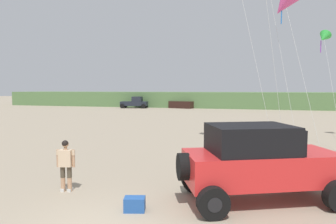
{
  "coord_description": "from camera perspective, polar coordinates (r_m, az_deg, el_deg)",
  "views": [
    {
      "loc": [
        3.37,
        -6.06,
        3.3
      ],
      "look_at": [
        0.61,
        3.64,
        2.53
      ],
      "focal_mm": 32.36,
      "sensor_mm": 36.0,
      "label": 1
    }
  ],
  "objects": [
    {
      "name": "dune_ridge",
      "position": [
        55.29,
        13.26,
        2.24
      ],
      "size": [
        90.0,
        9.12,
        2.73
      ],
      "primitive_type": "cube",
      "color": "#567A47",
      "rests_on": "ground_plane"
    },
    {
      "name": "jeep",
      "position": [
        9.34,
        16.76,
        -8.8
      ],
      "size": [
        5.0,
        3.92,
        2.26
      ],
      "color": "red",
      "rests_on": "ground_plane"
    },
    {
      "name": "distant_pickup",
      "position": [
        52.83,
        -6.25,
        1.77
      ],
      "size": [
        4.83,
        3.0,
        1.98
      ],
      "color": "#1E232D",
      "rests_on": "ground_plane"
    },
    {
      "name": "person_watching",
      "position": [
        10.36,
        -18.69,
        -9.04
      ],
      "size": [
        0.61,
        0.37,
        1.67
      ],
      "color": "tan",
      "rests_on": "ground_plane"
    },
    {
      "name": "distant_sedan",
      "position": [
        52.12,
        2.54,
        1.38
      ],
      "size": [
        4.5,
        2.73,
        1.2
      ],
      "primitive_type": "cube",
      "rotation": [
        0.0,
        0.0,
        -0.26
      ],
      "color": "black",
      "rests_on": "ground_plane"
    },
    {
      "name": "kite_yellow_diamond",
      "position": [
        22.01,
        27.28,
        12.35
      ],
      "size": [
        1.03,
        4.96,
        7.04
      ],
      "color": "green",
      "rests_on": "ground_plane"
    },
    {
      "name": "kite_green_box",
      "position": [
        16.75,
        21.19,
        18.64
      ],
      "size": [
        2.33,
        4.19,
        8.39
      ],
      "color": "#E04C93",
      "rests_on": "ground_plane"
    },
    {
      "name": "cooler_box",
      "position": [
        8.59,
        -6.31,
        -16.88
      ],
      "size": [
        0.63,
        0.49,
        0.38
      ],
      "primitive_type": "cube",
      "rotation": [
        0.0,
        0.0,
        0.26
      ],
      "color": "#23519E",
      "rests_on": "ground_plane"
    }
  ]
}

